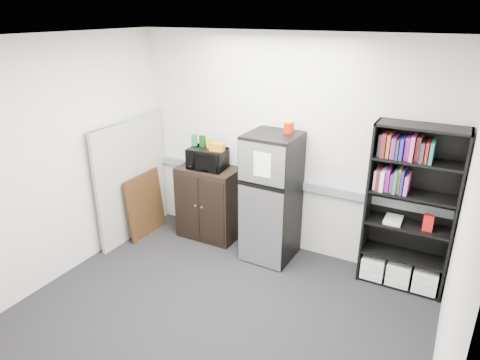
{
  "coord_description": "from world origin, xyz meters",
  "views": [
    {
      "loc": [
        1.87,
        -2.92,
        2.91
      ],
      "look_at": [
        -0.17,
        0.9,
        1.18
      ],
      "focal_mm": 32.0,
      "sensor_mm": 36.0,
      "label": 1
    }
  ],
  "objects_px": {
    "bookshelf": "(410,211)",
    "cubicle_partition": "(132,179)",
    "cabinet": "(209,202)",
    "refrigerator": "(271,198)",
    "microwave": "(207,159)"
  },
  "relations": [
    {
      "from": "cabinet",
      "to": "refrigerator",
      "type": "bearing_deg",
      "value": -4.88
    },
    {
      "from": "cubicle_partition",
      "to": "microwave",
      "type": "distance_m",
      "value": 1.07
    },
    {
      "from": "bookshelf",
      "to": "microwave",
      "type": "xyz_separation_m",
      "value": [
        -2.49,
        -0.08,
        0.21
      ]
    },
    {
      "from": "cubicle_partition",
      "to": "microwave",
      "type": "height_order",
      "value": "cubicle_partition"
    },
    {
      "from": "cabinet",
      "to": "refrigerator",
      "type": "distance_m",
      "value": 0.99
    },
    {
      "from": "microwave",
      "to": "cubicle_partition",
      "type": "bearing_deg",
      "value": -161.49
    },
    {
      "from": "microwave",
      "to": "refrigerator",
      "type": "distance_m",
      "value": 1.0
    },
    {
      "from": "cubicle_partition",
      "to": "refrigerator",
      "type": "bearing_deg",
      "value": 10.31
    },
    {
      "from": "cubicle_partition",
      "to": "refrigerator",
      "type": "distance_m",
      "value": 1.9
    },
    {
      "from": "bookshelf",
      "to": "cabinet",
      "type": "xyz_separation_m",
      "value": [
        -2.49,
        -0.06,
        -0.42
      ]
    },
    {
      "from": "bookshelf",
      "to": "cabinet",
      "type": "height_order",
      "value": "bookshelf"
    },
    {
      "from": "bookshelf",
      "to": "microwave",
      "type": "distance_m",
      "value": 2.5
    },
    {
      "from": "bookshelf",
      "to": "cubicle_partition",
      "type": "distance_m",
      "value": 3.46
    },
    {
      "from": "cabinet",
      "to": "microwave",
      "type": "xyz_separation_m",
      "value": [
        -0.0,
        -0.02,
        0.63
      ]
    },
    {
      "from": "microwave",
      "to": "refrigerator",
      "type": "bearing_deg",
      "value": -8.8
    }
  ]
}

